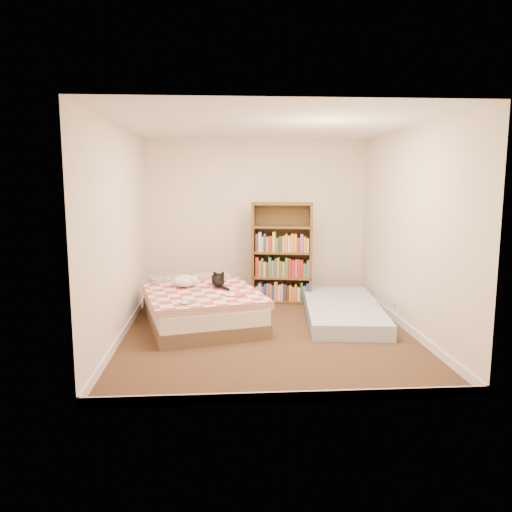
{
  "coord_description": "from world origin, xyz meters",
  "views": [
    {
      "loc": [
        -0.54,
        -5.95,
        1.87
      ],
      "look_at": [
        -0.12,
        0.3,
        0.91
      ],
      "focal_mm": 35.0,
      "sensor_mm": 36.0,
      "label": 1
    }
  ],
  "objects": [
    {
      "name": "bed",
      "position": [
        -0.83,
        0.47,
        0.23
      ],
      "size": [
        1.74,
        2.15,
        0.5
      ],
      "rotation": [
        0.0,
        0.0,
        0.24
      ],
      "color": "brown",
      "rests_on": "room"
    },
    {
      "name": "floor_mattress",
      "position": [
        1.09,
        0.61,
        0.1
      ],
      "size": [
        1.21,
        2.26,
        0.2
      ],
      "primitive_type": "cube",
      "rotation": [
        0.0,
        0.0,
        -0.11
      ],
      "color": "#799FCA",
      "rests_on": "room"
    },
    {
      "name": "bookshelf",
      "position": [
        0.37,
        1.57,
        0.56
      ],
      "size": [
        0.97,
        0.46,
        1.53
      ],
      "rotation": [
        0.0,
        0.0,
        -0.17
      ],
      "color": "#4F3A1B",
      "rests_on": "room"
    },
    {
      "name": "room",
      "position": [
        0.0,
        0.0,
        1.2
      ],
      "size": [
        3.51,
        4.01,
        2.51
      ],
      "color": "#42311C",
      "rests_on": "ground"
    },
    {
      "name": "black_cat",
      "position": [
        -0.6,
        0.67,
        0.52
      ],
      "size": [
        0.22,
        0.65,
        0.15
      ],
      "rotation": [
        0.0,
        0.0,
        -0.05
      ],
      "color": "black",
      "rests_on": "bed"
    },
    {
      "name": "white_dog",
      "position": [
        -1.04,
        0.61,
        0.54
      ],
      "size": [
        0.38,
        0.41,
        0.16
      ],
      "rotation": [
        0.0,
        0.0,
        0.3
      ],
      "color": "white",
      "rests_on": "bed"
    }
  ]
}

